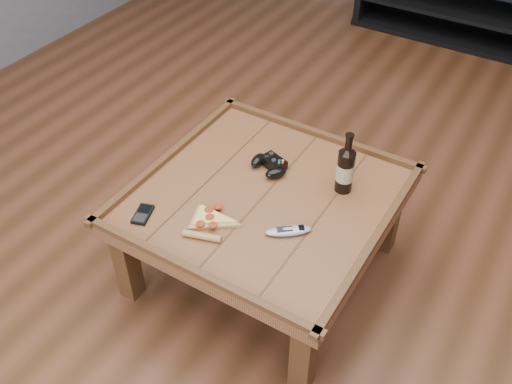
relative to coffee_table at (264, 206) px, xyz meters
The scene contains 9 objects.
ground 0.39m from the coffee_table, ahead, with size 6.00×6.00×0.00m, color #422412.
baseboard 3.01m from the coffee_table, 90.00° to the left, with size 5.00×0.02×0.10m, color silver.
coffee_table is the anchor object (origin of this frame).
media_console 2.75m from the coffee_table, 90.00° to the left, with size 1.40×0.45×0.50m.
beer_bottle 0.37m from the coffee_table, 38.01° to the left, with size 0.07×0.07×0.28m.
game_controller 0.19m from the coffee_table, 113.17° to the left, with size 0.18×0.16×0.05m.
pizza_slice 0.28m from the coffee_table, 111.85° to the right, with size 0.23×0.30×0.03m.
smartphone 0.50m from the coffee_table, 134.62° to the right, with size 0.09×0.12×0.01m.
remote_control 0.24m from the coffee_table, 36.14° to the right, with size 0.17×0.15×0.03m.
Camera 1 is at (0.87, -1.49, 2.01)m, focal length 40.00 mm.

